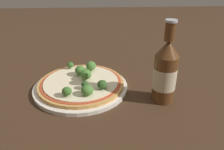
# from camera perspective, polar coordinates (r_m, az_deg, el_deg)

# --- Properties ---
(ground_plane) EXTENTS (3.00, 3.00, 0.00)m
(ground_plane) POSITION_cam_1_polar(r_m,az_deg,el_deg) (0.70, -6.70, -3.80)
(ground_plane) COLOR #3D2819
(plate) EXTENTS (0.30, 0.30, 0.01)m
(plate) POSITION_cam_1_polar(r_m,az_deg,el_deg) (0.71, -8.11, -3.08)
(plate) COLOR silver
(plate) RESTS_ON ground_plane
(pizza) EXTENTS (0.27, 0.27, 0.01)m
(pizza) POSITION_cam_1_polar(r_m,az_deg,el_deg) (0.70, -8.05, -2.07)
(pizza) COLOR tan
(pizza) RESTS_ON plate
(broccoli_floret_0) EXTENTS (0.02, 0.02, 0.02)m
(broccoli_floret_0) POSITION_cam_1_polar(r_m,az_deg,el_deg) (0.79, -10.84, 2.61)
(broccoli_floret_0) COLOR #89A866
(broccoli_floret_0) RESTS_ON pizza
(broccoli_floret_1) EXTENTS (0.04, 0.04, 0.03)m
(broccoli_floret_1) POSITION_cam_1_polar(r_m,az_deg,el_deg) (0.62, -6.49, -3.98)
(broccoli_floret_1) COLOR #89A866
(broccoli_floret_1) RESTS_ON pizza
(broccoli_floret_2) EXTENTS (0.03, 0.03, 0.03)m
(broccoli_floret_2) POSITION_cam_1_polar(r_m,az_deg,el_deg) (0.62, -11.72, -4.21)
(broccoli_floret_2) COLOR #89A866
(broccoli_floret_2) RESTS_ON pizza
(broccoli_floret_3) EXTENTS (0.04, 0.04, 0.04)m
(broccoli_floret_3) POSITION_cam_1_polar(r_m,az_deg,el_deg) (0.70, -6.50, 0.18)
(broccoli_floret_3) COLOR #89A866
(broccoli_floret_3) RESTS_ON pizza
(broccoli_floret_4) EXTENTS (0.02, 0.02, 0.03)m
(broccoli_floret_4) POSITION_cam_1_polar(r_m,az_deg,el_deg) (0.65, -6.99, -2.50)
(broccoli_floret_4) COLOR #89A866
(broccoli_floret_4) RESTS_ON pizza
(broccoli_floret_5) EXTENTS (0.03, 0.03, 0.03)m
(broccoli_floret_5) POSITION_cam_1_polar(r_m,az_deg,el_deg) (0.76, -5.52, 2.40)
(broccoli_floret_5) COLOR #89A866
(broccoli_floret_5) RESTS_ON pizza
(broccoli_floret_6) EXTENTS (0.04, 0.04, 0.03)m
(broccoli_floret_6) POSITION_cam_1_polar(r_m,az_deg,el_deg) (0.73, -8.28, 1.21)
(broccoli_floret_6) COLOR #89A866
(broccoli_floret_6) RESTS_ON pizza
(broccoli_floret_7) EXTENTS (0.03, 0.03, 0.03)m
(broccoli_floret_7) POSITION_cam_1_polar(r_m,az_deg,el_deg) (0.65, -2.59, -2.52)
(broccoli_floret_7) COLOR #89A866
(broccoli_floret_7) RESTS_ON pizza
(beer_bottle) EXTENTS (0.07, 0.07, 0.24)m
(beer_bottle) POSITION_cam_1_polar(r_m,az_deg,el_deg) (0.62, 13.71, 0.77)
(beer_bottle) COLOR #563319
(beer_bottle) RESTS_ON ground_plane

